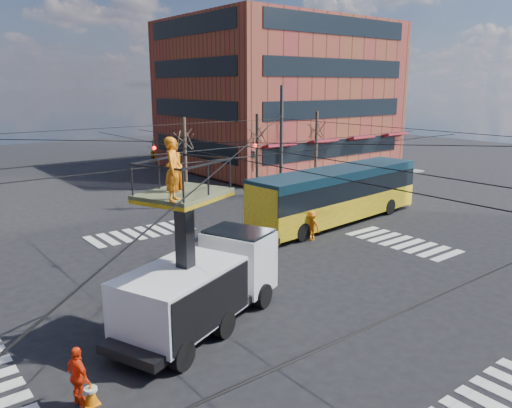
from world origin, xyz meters
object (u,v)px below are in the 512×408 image
object	(u,v)px
city_bus	(337,194)
traffic_cone	(91,393)
flagger	(311,226)
worker_ground	(78,376)
utility_truck	(201,266)

from	to	relation	value
city_bus	traffic_cone	xyz separation A→B (m)	(-18.02, -8.27, -1.40)
city_bus	flagger	xyz separation A→B (m)	(-3.80, -1.73, -0.93)
worker_ground	traffic_cone	bearing A→B (deg)	-137.44
utility_truck	worker_ground	world-z (taller)	utility_truck
traffic_cone	worker_ground	world-z (taller)	worker_ground
utility_truck	flagger	distance (m)	10.69
traffic_cone	flagger	xyz separation A→B (m)	(14.22, 6.54, 0.46)
utility_truck	traffic_cone	xyz separation A→B (m)	(-4.62, -2.03, -1.77)
city_bus	flagger	distance (m)	4.28
utility_truck	traffic_cone	distance (m)	5.35
worker_ground	flagger	bearing A→B (deg)	-77.59
traffic_cone	worker_ground	xyz separation A→B (m)	(-0.23, 0.17, 0.48)
utility_truck	flagger	xyz separation A→B (m)	(9.60, 4.51, -1.31)
utility_truck	traffic_cone	size ratio (longest dim) A/B	11.11
worker_ground	flagger	xyz separation A→B (m)	(14.45, 6.38, -0.01)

